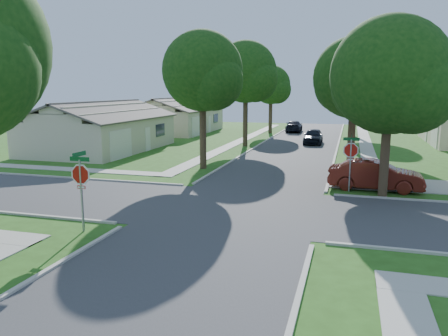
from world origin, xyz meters
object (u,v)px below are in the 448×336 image
at_px(tree_e_far, 354,82).
at_px(house_nw_near, 102,133).
at_px(tree_ne_corner, 391,81).
at_px(house_nw_far, 177,120).
at_px(stop_sign_sw, 81,178).
at_px(car_driveway, 375,175).
at_px(tree_w_mid, 246,75).
at_px(car_curb_east, 313,136).
at_px(tree_e_mid, 355,77).
at_px(tree_w_near, 203,75).
at_px(car_curb_west, 294,126).
at_px(stop_sign_ne, 351,153).
at_px(tree_e_near, 355,82).
at_px(tree_w_far, 271,87).

height_order(tree_e_far, house_nw_near, tree_e_far).
bearing_deg(tree_ne_corner, house_nw_far, 128.81).
height_order(stop_sign_sw, car_driveway, stop_sign_sw).
bearing_deg(tree_w_mid, car_curb_east, 31.68).
bearing_deg(tree_e_mid, tree_w_near, -128.08).
bearing_deg(tree_e_far, tree_ne_corner, -86.91).
bearing_deg(house_nw_near, tree_e_mid, 16.15).
bearing_deg(car_driveway, car_curb_east, 16.60).
bearing_deg(car_curb_west, tree_e_far, 159.28).
height_order(stop_sign_ne, tree_e_near, tree_e_near).
relative_size(tree_e_near, house_nw_far, 0.61).
bearing_deg(house_nw_far, tree_e_near, -47.94).
relative_size(house_nw_far, car_curb_west, 2.87).
relative_size(tree_e_near, car_driveway, 1.74).
distance_m(stop_sign_sw, tree_e_far, 40.04).
height_order(car_driveway, car_curb_east, car_driveway).
relative_size(tree_w_mid, house_nw_near, 0.70).
bearing_deg(car_curb_west, tree_ne_corner, 101.46).
bearing_deg(car_curb_west, tree_w_near, 81.27).
relative_size(car_driveway, car_curb_west, 1.00).
distance_m(tree_e_mid, tree_w_far, 16.06).
bearing_deg(stop_sign_sw, stop_sign_ne, 45.00).
height_order(tree_w_near, car_curb_east, tree_w_near).
distance_m(stop_sign_ne, tree_w_far, 30.96).
height_order(tree_e_mid, car_curb_east, tree_e_mid).
height_order(tree_e_mid, car_curb_west, tree_e_mid).
bearing_deg(tree_w_mid, tree_ne_corner, -56.78).
relative_size(tree_w_mid, car_curb_west, 2.02).
distance_m(tree_e_far, house_nw_far, 21.31).
relative_size(tree_e_far, car_curb_east, 2.02).
height_order(tree_e_far, tree_w_near, tree_w_near).
xyz_separation_m(stop_sign_ne, house_nw_far, (-20.69, 27.30, -0.51)).
height_order(stop_sign_sw, tree_w_near, tree_w_near).
height_order(tree_e_near, house_nw_far, tree_e_near).
height_order(tree_e_near, tree_w_far, tree_e_near).
bearing_deg(stop_sign_ne, house_nw_far, 127.16).
height_order(tree_e_near, tree_e_mid, tree_e_mid).
bearing_deg(house_nw_far, stop_sign_ne, -52.84).
distance_m(tree_e_near, tree_w_near, 9.41).
height_order(tree_w_mid, car_curb_east, tree_w_mid).
bearing_deg(car_curb_east, tree_w_mid, -149.16).
distance_m(tree_w_mid, tree_ne_corner, 20.10).
distance_m(tree_e_far, tree_w_near, 26.71).
height_order(tree_e_mid, house_nw_far, tree_e_mid).
bearing_deg(tree_w_far, tree_e_mid, -54.10).
xyz_separation_m(car_driveway, car_curb_east, (-4.80, 19.11, -0.05)).
xyz_separation_m(stop_sign_sw, tree_w_near, (0.06, 13.71, 4.08)).
bearing_deg(tree_w_near, tree_w_mid, 89.98).
bearing_deg(tree_ne_corner, car_driveway, 105.56).
bearing_deg(stop_sign_ne, house_nw_near, 153.54).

